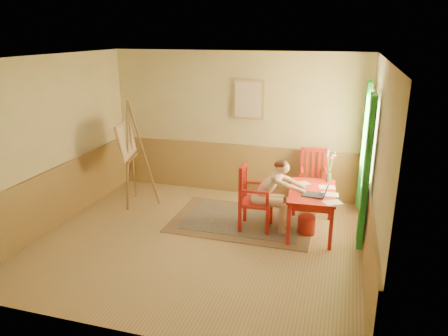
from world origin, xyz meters
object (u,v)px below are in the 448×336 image
(chair_left, at_px, (253,198))
(laptop, at_px, (318,193))
(figure, at_px, (272,192))
(table, at_px, (312,196))
(chair_back, at_px, (313,179))
(easel, at_px, (128,144))

(chair_left, xyz_separation_m, laptop, (1.03, -0.08, 0.22))
(laptop, bearing_deg, figure, 172.63)
(chair_left, bearing_deg, figure, 2.34)
(table, xyz_separation_m, figure, (-0.63, -0.12, 0.04))
(table, height_order, figure, figure)
(laptop, bearing_deg, table, 113.79)
(chair_left, height_order, laptop, chair_left)
(chair_back, xyz_separation_m, easel, (-3.31, -0.80, 0.63))
(chair_back, height_order, easel, easel)
(laptop, bearing_deg, chair_back, 97.30)
(chair_back, bearing_deg, chair_left, -125.42)
(figure, bearing_deg, table, 11.09)
(table, relative_size, laptop, 2.96)
(figure, relative_size, easel, 0.62)
(chair_back, xyz_separation_m, laptop, (0.17, -1.30, 0.22))
(table, height_order, laptop, laptop)
(chair_back, bearing_deg, figure, -114.79)
(easel, bearing_deg, figure, -8.31)
(laptop, bearing_deg, chair_left, 175.52)
(table, bearing_deg, chair_back, 93.75)
(chair_left, relative_size, chair_back, 1.00)
(table, relative_size, chair_left, 1.13)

